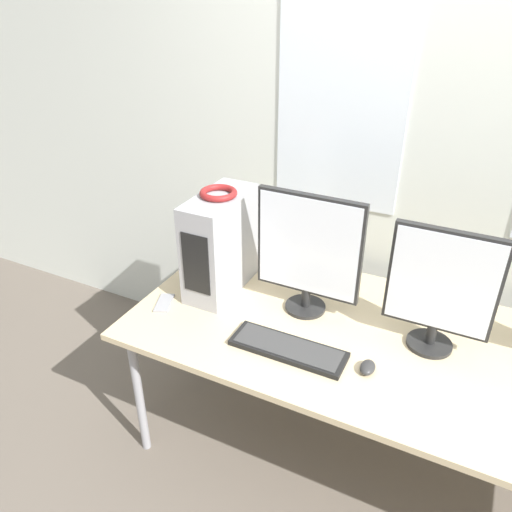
% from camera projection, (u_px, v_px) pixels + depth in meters
% --- Properties ---
extents(wall_back, '(8.00, 0.07, 2.70)m').
position_uv_depth(wall_back, '(466.00, 147.00, 2.10)').
color(wall_back, silver).
rests_on(wall_back, ground_plane).
extents(desk, '(2.32, 0.94, 0.71)m').
position_uv_depth(desk, '(412.00, 357.00, 1.96)').
color(desk, '#D1BA8E').
rests_on(desk, ground_plane).
extents(pc_tower, '(0.18, 0.41, 0.46)m').
position_uv_depth(pc_tower, '(220.00, 244.00, 2.22)').
color(pc_tower, '#9E9EA3').
rests_on(pc_tower, desk).
extents(headphones, '(0.16, 0.16, 0.03)m').
position_uv_depth(headphones, '(218.00, 193.00, 2.10)').
color(headphones, maroon).
rests_on(headphones, pc_tower).
extents(monitor_main, '(0.45, 0.18, 0.54)m').
position_uv_depth(monitor_main, '(308.00, 251.00, 2.04)').
color(monitor_main, black).
rests_on(monitor_main, desk).
extents(monitor_right_near, '(0.40, 0.18, 0.51)m').
position_uv_depth(monitor_right_near, '(441.00, 288.00, 1.83)').
color(monitor_right_near, black).
rests_on(monitor_right_near, desk).
extents(keyboard, '(0.45, 0.15, 0.02)m').
position_uv_depth(keyboard, '(288.00, 348.00, 1.93)').
color(keyboard, black).
rests_on(keyboard, desk).
extents(mouse, '(0.06, 0.08, 0.03)m').
position_uv_depth(mouse, '(368.00, 367.00, 1.83)').
color(mouse, '#2D2D2D').
rests_on(mouse, desk).
extents(cell_phone, '(0.11, 0.15, 0.01)m').
position_uv_depth(cell_phone, '(164.00, 303.00, 2.21)').
color(cell_phone, '#99999E').
rests_on(cell_phone, desk).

